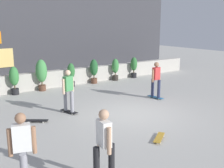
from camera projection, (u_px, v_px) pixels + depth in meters
name	position (u px, v px, depth m)	size (l,w,h in m)	color
ground_plane	(134.00, 114.00, 10.53)	(48.00, 48.00, 0.00)	#B2AFA8
planter_wall	(66.00, 77.00, 15.26)	(18.00, 0.40, 0.90)	#B2ADA3
building_backdrop	(38.00, 25.00, 17.86)	(20.00, 2.08, 6.50)	#38383D
potted_plant_1	(14.00, 79.00, 13.20)	(0.46, 0.46, 1.38)	black
potted_plant_2	(41.00, 72.00, 13.92)	(0.57, 0.57, 1.62)	brown
potted_plant_3	(71.00, 74.00, 14.89)	(0.41, 0.41, 1.29)	black
potted_plant_4	(94.00, 70.00, 15.67)	(0.46, 0.46, 1.39)	brown
potted_plant_5	(115.00, 68.00, 16.51)	(0.43, 0.43, 1.32)	#2D2823
potted_plant_6	(134.00, 66.00, 17.30)	(0.42, 0.42, 1.31)	black
skater_far_right	(104.00, 144.00, 5.76)	(0.82, 0.56, 1.70)	#72338C
skater_foreground	(23.00, 148.00, 5.55)	(0.54, 0.82, 1.70)	black
skater_by_wall_right	(68.00, 89.00, 10.44)	(0.54, 0.82, 1.70)	black
skater_far_left	(156.00, 79.00, 12.47)	(0.56, 0.82, 1.70)	#266699
skateboard_near_camera	(37.00, 121.00, 9.64)	(0.77, 0.63, 0.08)	black
skateboard_aside	(159.00, 137.00, 8.21)	(0.77, 0.62, 0.08)	#BF8C26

